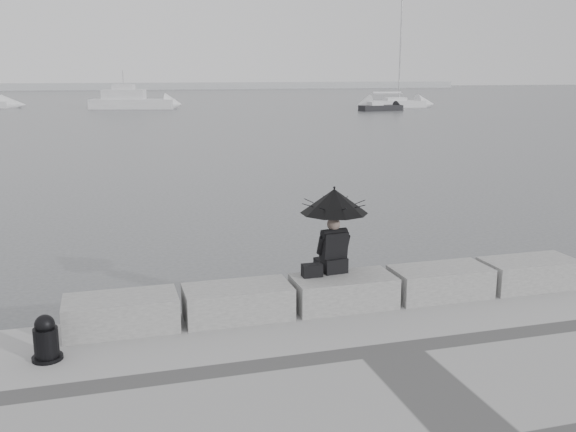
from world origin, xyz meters
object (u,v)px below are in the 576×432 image
object	(u,v)px
mooring_bollard	(46,341)
small_motorboat	(381,108)
sailboat_right	(395,103)
motor_cruiser	(132,101)
seated_person	(334,212)

from	to	relation	value
mooring_bollard	small_motorboat	bearing A→B (deg)	62.12
mooring_bollard	sailboat_right	world-z (taller)	sailboat_right
motor_cruiser	small_motorboat	bearing A→B (deg)	-8.53
motor_cruiser	seated_person	bearing A→B (deg)	-74.78
seated_person	sailboat_right	world-z (taller)	sailboat_right
motor_cruiser	small_motorboat	size ratio (longest dim) A/B	2.00
seated_person	small_motorboat	bearing A→B (deg)	58.59
mooring_bollard	sailboat_right	distance (m)	72.43
seated_person	small_motorboat	size ratio (longest dim) A/B	0.28
seated_person	mooring_bollard	world-z (taller)	seated_person
mooring_bollard	sailboat_right	size ratio (longest dim) A/B	0.05
mooring_bollard	motor_cruiser	bearing A→B (deg)	86.37
motor_cruiser	small_motorboat	distance (m)	28.51
mooring_bollard	small_motorboat	world-z (taller)	mooring_bollard
small_motorboat	motor_cruiser	bearing A→B (deg)	149.37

